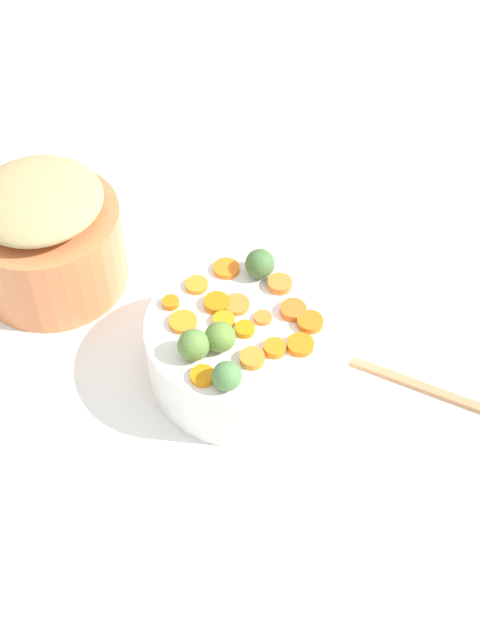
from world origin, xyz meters
TOP-DOWN VIEW (x-y plane):
  - tabletop at (0.00, 0.00)m, footprint 2.40×2.40m
  - serving_bowl_carrots at (0.01, -0.05)m, footprint 0.27×0.27m
  - metal_pot at (-0.30, 0.14)m, footprint 0.24×0.24m
  - stuffing_mound at (-0.30, 0.14)m, footprint 0.20×0.20m
  - carrot_slice_0 at (-0.06, 0.02)m, footprint 0.04×0.04m
  - carrot_slice_1 at (0.05, -0.09)m, footprint 0.04×0.04m
  - carrot_slice_2 at (-0.03, -0.01)m, footprint 0.05×0.05m
  - carrot_slice_3 at (-0.09, -0.01)m, footprint 0.03×0.03m
  - carrot_slice_4 at (0.08, -0.02)m, footprint 0.04×0.04m
  - carrot_slice_5 at (0.01, -0.06)m, footprint 0.03×0.03m
  - carrot_slice_6 at (0.10, -0.05)m, footprint 0.05×0.05m
  - carrot_slice_7 at (0.06, 0.02)m, footprint 0.05×0.05m
  - carrot_slice_8 at (0.04, -0.04)m, footprint 0.03×0.03m
  - carrot_slice_9 at (0.00, -0.01)m, footprint 0.05×0.05m
  - carrot_slice_10 at (0.02, -0.11)m, footprint 0.05×0.05m
  - carrot_slice_11 at (-0.07, -0.05)m, footprint 0.05×0.05m
  - carrot_slice_12 at (0.09, -0.09)m, footprint 0.04×0.04m
  - carrot_slice_13 at (-0.02, -0.04)m, footprint 0.03×0.03m
  - carrot_slice_14 at (-0.04, -0.14)m, footprint 0.04×0.04m
  - carrot_slice_15 at (-0.02, 0.06)m, footprint 0.04×0.04m
  - brussels_sprout_0 at (-0.02, -0.09)m, footprint 0.04×0.04m
  - brussels_sprout_1 at (-0.01, -0.15)m, footprint 0.04×0.04m
  - brussels_sprout_2 at (0.03, 0.05)m, footprint 0.04×0.04m
  - brussels_sprout_3 at (-0.06, -0.10)m, footprint 0.04×0.04m

SIDE VIEW (x-z plane):
  - tabletop at x=0.00m, z-range 0.00..0.02m
  - serving_bowl_carrots at x=0.01m, z-range 0.02..0.13m
  - metal_pot at x=-0.30m, z-range 0.02..0.16m
  - carrot_slice_8 at x=0.04m, z-range 0.13..0.13m
  - carrot_slice_9 at x=0.00m, z-range 0.13..0.13m
  - carrot_slice_0 at x=-0.06m, z-range 0.13..0.13m
  - carrot_slice_15 at x=-0.02m, z-range 0.13..0.13m
  - carrot_slice_11 at x=-0.07m, z-range 0.13..0.13m
  - carrot_slice_14 at x=-0.04m, z-range 0.13..0.13m
  - carrot_slice_13 at x=-0.02m, z-range 0.13..0.13m
  - carrot_slice_3 at x=-0.09m, z-range 0.13..0.13m
  - carrot_slice_12 at x=0.09m, z-range 0.13..0.14m
  - carrot_slice_5 at x=0.01m, z-range 0.13..0.14m
  - carrot_slice_2 at x=-0.03m, z-range 0.13..0.14m
  - carrot_slice_6 at x=0.10m, z-range 0.13..0.14m
  - carrot_slice_4 at x=0.08m, z-range 0.13..0.14m
  - carrot_slice_10 at x=0.02m, z-range 0.13..0.14m
  - carrot_slice_1 at x=0.05m, z-range 0.13..0.14m
  - carrot_slice_7 at x=0.06m, z-range 0.13..0.14m
  - brussels_sprout_1 at x=-0.01m, z-range 0.13..0.17m
  - brussels_sprout_0 at x=-0.02m, z-range 0.13..0.17m
  - brussels_sprout_2 at x=0.03m, z-range 0.13..0.17m
  - brussels_sprout_3 at x=-0.06m, z-range 0.13..0.17m
  - stuffing_mound at x=-0.30m, z-range 0.16..0.21m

